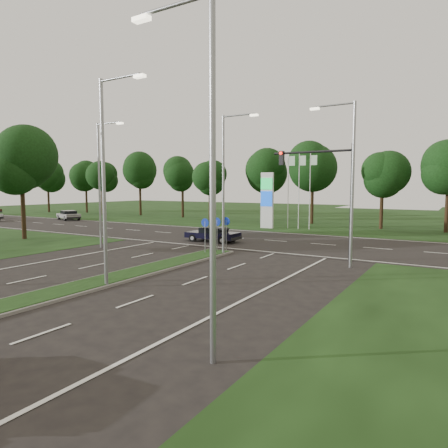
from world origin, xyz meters
The scene contains 15 objects.
verge_far centered at (0.00, 55.00, 0.00)m, with size 160.00×50.00×0.02m, color black.
cross_road centered at (0.00, 24.00, 0.00)m, with size 160.00×12.00×0.02m, color black.
median_kerb centered at (0.00, 4.00, 0.06)m, with size 2.00×26.00×0.12m, color slate.
streetlight_median_near centered at (1.00, 6.00, 5.08)m, with size 2.53×0.22×9.00m.
streetlight_median_far centered at (1.00, 16.00, 5.08)m, with size 2.53×0.22×9.00m.
streetlight_left_far centered at (-8.30, 14.00, 5.08)m, with size 2.53×0.22×9.00m.
streetlight_right_far centered at (8.80, 16.00, 5.08)m, with size 2.53×0.22×9.00m.
streetlight_right_near centered at (8.80, 2.00, 5.08)m, with size 2.53×0.22×9.00m.
traffic_signal centered at (7.19, 18.00, 4.65)m, with size 5.10×0.42×7.00m.
median_signs centered at (0.00, 16.40, 1.71)m, with size 1.16×1.76×2.38m.
gas_pylon centered at (-3.79, 33.05, 3.20)m, with size 5.80×1.26×8.00m.
tree_left_far centered at (-17.90, 13.93, 6.11)m, with size 5.20×5.20×8.86m.
treeline_far centered at (0.10, 39.93, 6.83)m, with size 6.00×6.00×9.90m.
navy_sedan centered at (-3.14, 20.86, 0.64)m, with size 4.39×1.86×1.20m.
far_car_a centered at (-31.61, 28.99, 0.69)m, with size 4.87×3.39×1.29m.
Camera 1 is at (14.26, -6.17, 4.42)m, focal length 32.00 mm.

